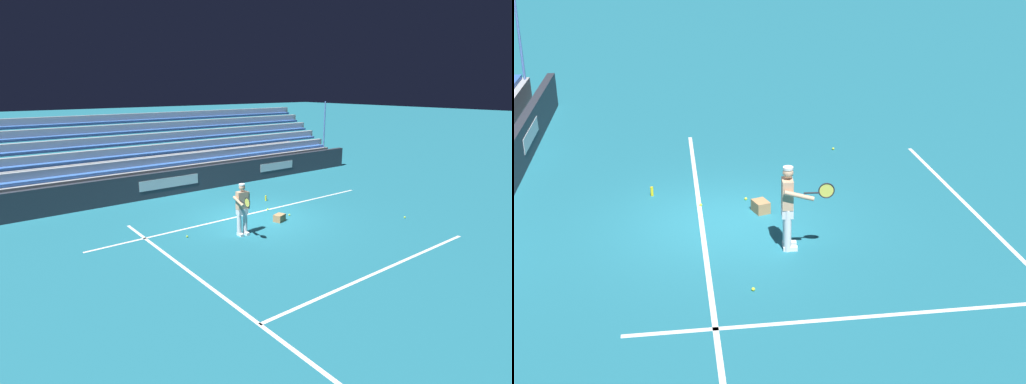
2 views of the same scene
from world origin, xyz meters
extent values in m
plane|color=#1E6B7F|center=(0.00, 0.00, 0.00)|extent=(160.00, 160.00, 0.00)
cube|color=white|center=(0.00, -0.50, 0.00)|extent=(12.00, 0.10, 0.01)
cube|color=white|center=(4.11, 4.00, 0.00)|extent=(0.10, 12.00, 0.01)
cube|color=white|center=(0.00, 5.50, 0.00)|extent=(8.22, 0.10, 0.01)
cube|color=silver|center=(-4.98, -4.74, 0.61)|extent=(2.20, 0.01, 0.40)
cylinder|color=#4C70B2|center=(-9.37, -5.57, 1.93)|extent=(0.08, 0.08, 3.85)
cylinder|color=silver|center=(1.32, 1.12, 0.44)|extent=(0.15, 0.15, 0.88)
cylinder|color=silver|center=(1.54, 1.10, 0.44)|extent=(0.15, 0.15, 0.88)
cube|color=white|center=(1.33, 1.18, 0.04)|extent=(0.13, 0.29, 0.09)
cube|color=white|center=(1.55, 1.16, 0.04)|extent=(0.13, 0.29, 0.09)
cube|color=silver|center=(1.43, 1.11, 0.80)|extent=(0.36, 0.25, 0.20)
cube|color=tan|center=(1.43, 1.11, 1.17)|extent=(0.37, 0.24, 0.58)
sphere|color=tan|center=(1.43, 1.12, 1.60)|extent=(0.21, 0.21, 0.21)
cylinder|color=white|center=(1.43, 1.12, 1.69)|extent=(0.20, 0.20, 0.05)
cylinder|color=tan|center=(1.19, 1.13, 1.13)|extent=(0.09, 0.09, 0.56)
cylinder|color=tan|center=(1.69, 1.29, 1.22)|extent=(0.13, 0.59, 0.24)
cylinder|color=black|center=(1.71, 1.53, 1.27)|extent=(0.05, 0.30, 0.03)
torus|color=black|center=(1.73, 1.81, 1.31)|extent=(0.05, 0.31, 0.31)
cylinder|color=#D6D14C|center=(1.73, 1.81, 1.31)|extent=(0.03, 0.27, 0.27)
cube|color=#A87F51|center=(-0.41, 0.83, 0.13)|extent=(0.47, 0.41, 0.26)
sphere|color=#CCE533|center=(-1.11, 0.58, 0.03)|extent=(0.07, 0.07, 0.07)
sphere|color=#CCE533|center=(-0.91, -0.47, 0.03)|extent=(0.07, 0.07, 0.07)
sphere|color=#CCE533|center=(-4.31, 3.37, 0.03)|extent=(0.07, 0.07, 0.07)
sphere|color=#CCE533|center=(3.00, 0.25, 0.03)|extent=(0.07, 0.07, 0.07)
cylinder|color=yellow|center=(-1.69, -1.56, 0.11)|extent=(0.07, 0.07, 0.22)
camera|label=1|loc=(8.51, 11.17, 4.71)|focal=28.00mm
camera|label=2|loc=(13.89, -1.03, 6.38)|focal=50.00mm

